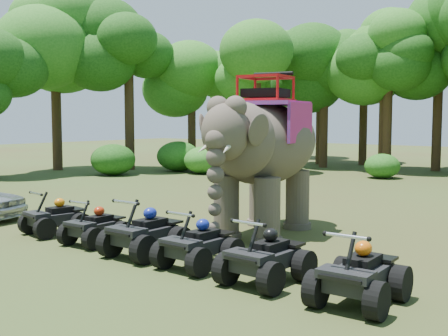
# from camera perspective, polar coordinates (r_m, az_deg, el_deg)

# --- Properties ---
(ground) EXTENTS (110.00, 110.00, 0.00)m
(ground) POSITION_cam_1_polar(r_m,az_deg,el_deg) (14.21, -3.03, -7.99)
(ground) COLOR #47381E
(ground) RESTS_ON ground
(elephant) EXTENTS (3.30, 5.68, 4.49)m
(elephant) POSITION_cam_1_polar(r_m,az_deg,el_deg) (15.54, 4.07, 1.49)
(elephant) COLOR brown
(elephant) RESTS_ON ground
(atv_0) EXTENTS (1.44, 1.81, 1.22)m
(atv_0) POSITION_cam_1_polar(r_m,az_deg,el_deg) (16.30, -16.80, -4.32)
(atv_0) COLOR black
(atv_0) RESTS_ON ground
(atv_1) EXTENTS (1.23, 1.64, 1.17)m
(atv_1) POSITION_cam_1_polar(r_m,az_deg,el_deg) (14.78, -12.94, -5.29)
(atv_1) COLOR black
(atv_1) RESTS_ON ground
(atv_2) EXTENTS (1.38, 1.88, 1.38)m
(atv_2) POSITION_cam_1_polar(r_m,az_deg,el_deg) (13.31, -8.00, -5.90)
(atv_2) COLOR black
(atv_2) RESTS_ON ground
(atv_3) EXTENTS (1.28, 1.74, 1.28)m
(atv_3) POSITION_cam_1_polar(r_m,az_deg,el_deg) (12.19, -2.64, -7.11)
(atv_3) COLOR black
(atv_3) RESTS_ON ground
(atv_4) EXTENTS (1.33, 1.80, 1.32)m
(atv_4) POSITION_cam_1_polar(r_m,az_deg,el_deg) (11.05, 4.28, -8.30)
(atv_4) COLOR black
(atv_4) RESTS_ON ground
(atv_5) EXTENTS (1.40, 1.86, 1.34)m
(atv_5) POSITION_cam_1_polar(r_m,az_deg,el_deg) (10.09, 13.60, -9.67)
(atv_5) COLOR black
(atv_5) RESTS_ON ground
(tree_26) EXTENTS (6.98, 6.98, 9.98)m
(tree_26) POSITION_cam_1_polar(r_m,az_deg,el_deg) (36.35, -16.72, 7.67)
(tree_26) COLOR #195114
(tree_26) RESTS_ON ground
(tree_27) EXTENTS (6.75, 6.75, 9.64)m
(tree_27) POSITION_cam_1_polar(r_m,az_deg,el_deg) (35.66, -9.63, 7.59)
(tree_27) COLOR #195114
(tree_27) RESTS_ON ground
(tree_28) EXTENTS (5.57, 5.57, 7.96)m
(tree_28) POSITION_cam_1_polar(r_m,az_deg,el_deg) (38.17, -3.30, 6.22)
(tree_28) COLOR #195114
(tree_28) RESTS_ON ground
(tree_29) EXTENTS (5.91, 5.91, 8.44)m
(tree_29) POSITION_cam_1_polar(r_m,az_deg,el_deg) (33.57, 3.31, 6.79)
(tree_29) COLOR #195114
(tree_29) RESTS_ON ground
(tree_30) EXTENTS (5.98, 5.98, 8.55)m
(tree_30) POSITION_cam_1_polar(r_m,az_deg,el_deg) (37.27, 10.12, 6.64)
(tree_30) COLOR #195114
(tree_30) RESTS_ON ground
(tree_31) EXTENTS (5.82, 5.82, 8.32)m
(tree_31) POSITION_cam_1_polar(r_m,az_deg,el_deg) (34.93, 16.30, 6.43)
(tree_31) COLOR #195114
(tree_31) RESTS_ON ground
(tree_33) EXTENTS (6.55, 6.55, 9.36)m
(tree_33) POSITION_cam_1_polar(r_m,az_deg,el_deg) (45.73, 6.75, 6.89)
(tree_33) COLOR #195114
(tree_33) RESTS_ON ground
(tree_36) EXTENTS (5.11, 5.11, 7.30)m
(tree_36) POSITION_cam_1_polar(r_m,az_deg,el_deg) (44.75, 2.10, 5.64)
(tree_36) COLOR #195114
(tree_36) RESTS_ON ground
(tree_37) EXTENTS (6.19, 6.19, 8.85)m
(tree_37) POSITION_cam_1_polar(r_m,az_deg,el_deg) (36.62, 20.91, 6.64)
(tree_37) COLOR #195114
(tree_37) RESTS_ON ground
(tree_38) EXTENTS (5.84, 5.84, 8.35)m
(tree_38) POSITION_cam_1_polar(r_m,az_deg,el_deg) (39.89, 14.00, 6.31)
(tree_38) COLOR #195114
(tree_38) RESTS_ON ground
(tree_39) EXTENTS (5.80, 5.80, 8.29)m
(tree_39) POSITION_cam_1_polar(r_m,az_deg,el_deg) (39.91, 9.75, 6.35)
(tree_39) COLOR #195114
(tree_39) RESTS_ON ground
(tree_44) EXTENTS (5.00, 5.00, 7.15)m
(tree_44) POSITION_cam_1_polar(r_m,az_deg,el_deg) (46.38, 2.48, 5.52)
(tree_44) COLOR #195114
(tree_44) RESTS_ON ground
(tree_45) EXTENTS (6.27, 6.27, 8.95)m
(tree_45) POSITION_cam_1_polar(r_m,az_deg,el_deg) (35.37, 15.97, 6.93)
(tree_45) COLOR #195114
(tree_45) RESTS_ON ground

